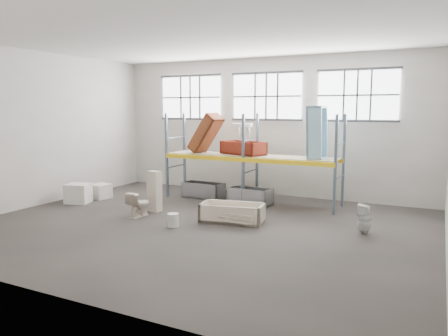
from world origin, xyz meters
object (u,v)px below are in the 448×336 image
Objects in this scene: rust_tub_flat at (243,148)px; blue_tub_upright at (317,133)px; steel_tub_right at (250,196)px; toilet_white at (365,219)px; bucket at (173,220)px; bathtub_beige at (232,213)px; toilet_beige at (139,204)px; carton_near at (78,193)px; cistern_tall at (155,191)px; steel_tub_left at (203,190)px.

blue_tub_upright reaches higher than rust_tub_flat.
toilet_white is at bearing -26.07° from steel_tub_right.
blue_tub_upright is at bearing 54.68° from bucket.
bucket is at bearing -146.84° from bathtub_beige.
bathtub_beige is at bearing -71.57° from rust_tub_flat.
toilet_beige is 0.47× the size of rust_tub_flat.
steel_tub_right is 4.04× the size of bucket.
carton_near reaches higher than bathtub_beige.
toilet_white reaches higher than carton_near.
bucket is at bearing -101.56° from steel_tub_right.
rust_tub_flat is (-0.46, 0.43, 1.56)m from steel_tub_right.
bathtub_beige is 2.30× the size of toilet_white.
toilet_white is 5.00m from bucket.
blue_tub_upright reaches higher than toilet_white.
blue_tub_upright is (4.31, 2.76, 1.77)m from cistern_tall.
toilet_beige is 0.59× the size of cistern_tall.
steel_tub_left is at bearing 122.05° from bathtub_beige.
steel_tub_left is at bearing 174.77° from steel_tub_right.
cistern_tall is 0.79× the size of rust_tub_flat.
bathtub_beige is at bearing 43.73° from bucket.
cistern_tall is 3.49m from rust_tub_flat.
toilet_white is 9.26m from carton_near.
steel_tub_left is at bearing 92.98° from cistern_tall.
bathtub_beige is 2.73m from cistern_tall.
toilet_beige is 3.30m from steel_tub_left.
rust_tub_flat reaches higher than cistern_tall.
steel_tub_left is 0.92× the size of rust_tub_flat.
rust_tub_flat is at bearing -111.58° from toilet_beige.
toilet_beige is 0.99× the size of carton_near.
toilet_white is 2.16× the size of bucket.
steel_tub_right is at bearing 25.56° from carton_near.
steel_tub_right is at bearing 78.44° from bucket.
cistern_tall is 3.54× the size of bucket.
carton_near reaches higher than steel_tub_right.
toilet_white is 0.53× the size of steel_tub_left.
cistern_tall is (0.02, 0.76, 0.25)m from toilet_beige.
toilet_white reaches higher than steel_tub_right.
toilet_white is 4.45m from steel_tub_right.
bathtub_beige is 2.37× the size of toilet_beige.
rust_tub_flat is at bearing 179.54° from blue_tub_upright.
rust_tub_flat is at bearing 97.86° from bathtub_beige.
blue_tub_upright is (4.34, 3.52, 2.02)m from toilet_beige.
blue_tub_upright reaches higher than toilet_beige.
rust_tub_flat is at bearing 137.27° from steel_tub_right.
cistern_tall is at bearing -87.94° from toilet_white.
carton_near is (-3.03, -0.16, -0.31)m from cistern_tall.
toilet_beige is at bearing -95.93° from steel_tub_left.
cistern_tall is 1.64× the size of toilet_white.
bucket is at bearing -72.73° from steel_tub_left.
toilet_beige is 3.83m from steel_tub_right.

